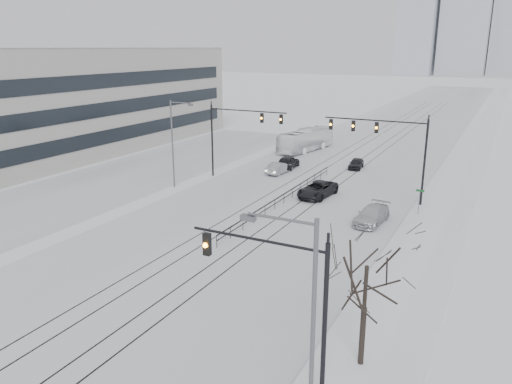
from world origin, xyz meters
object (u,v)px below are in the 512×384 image
at_px(box_truck, 306,140).
at_px(sedan_sb_outer, 279,168).
at_px(sedan_sb_inner, 288,162).
at_px(sedan_nb_right, 372,215).
at_px(traffic_mast_near, 288,293).
at_px(bare_tree, 366,277).
at_px(sedan_nb_far, 356,164).
at_px(sedan_nb_front, 318,190).

bearing_deg(box_truck, sedan_sb_outer, 109.80).
bearing_deg(box_truck, sedan_sb_inner, 111.51).
bearing_deg(sedan_nb_right, traffic_mast_near, -79.61).
distance_m(traffic_mast_near, box_truck, 51.29).
xyz_separation_m(bare_tree, sedan_sb_outer, (-18.40, 31.26, -3.82)).
distance_m(sedan_sb_outer, box_truck, 13.82).
relative_size(bare_tree, sedan_nb_far, 1.68).
height_order(sedan_sb_inner, sedan_nb_far, sedan_sb_inner).
xyz_separation_m(sedan_sb_inner, sedan_nb_right, (13.97, -14.68, -0.08)).
distance_m(bare_tree, sedan_sb_inner, 38.95).
relative_size(sedan_sb_inner, sedan_nb_far, 1.27).
height_order(traffic_mast_near, sedan_nb_right, traffic_mast_near).
height_order(bare_tree, sedan_sb_inner, bare_tree).
height_order(traffic_mast_near, box_truck, traffic_mast_near).
distance_m(bare_tree, sedan_nb_far, 39.63).
height_order(traffic_mast_near, sedan_nb_far, traffic_mast_near).
xyz_separation_m(traffic_mast_near, sedan_nb_far, (-8.79, 40.81, -3.95)).
xyz_separation_m(bare_tree, sedan_nb_right, (-4.54, 19.39, -3.79)).
height_order(sedan_sb_inner, sedan_sb_outer, sedan_sb_inner).
bearing_deg(sedan_sb_outer, sedan_sb_inner, -83.37).
xyz_separation_m(bare_tree, box_truck, (-20.54, 44.88, -2.97)).
height_order(sedan_nb_front, sedan_nb_right, sedan_nb_front).
distance_m(sedan_sb_inner, sedan_nb_right, 20.26).
bearing_deg(sedan_nb_right, box_truck, 127.09).
bearing_deg(bare_tree, sedan_sb_inner, 118.51).
bearing_deg(traffic_mast_near, box_truck, 110.74).
bearing_deg(sedan_sb_inner, sedan_sb_outer, 87.94).
bearing_deg(traffic_mast_near, sedan_nb_front, 107.69).
relative_size(sedan_sb_outer, box_truck, 0.37).
relative_size(bare_tree, sedan_sb_outer, 1.50).
relative_size(traffic_mast_near, sedan_nb_far, 1.93).
distance_m(sedan_sb_outer, sedan_nb_far, 9.73).
height_order(traffic_mast_near, sedan_sb_outer, traffic_mast_near).
bearing_deg(bare_tree, sedan_nb_front, 114.52).
bearing_deg(sedan_nb_front, sedan_sb_inner, 133.37).
xyz_separation_m(sedan_sb_inner, box_truck, (-2.03, 10.81, 0.74)).
bearing_deg(sedan_sb_inner, sedan_nb_right, 129.26).
distance_m(traffic_mast_near, bare_tree, 3.85).
bearing_deg(sedan_sb_inner, bare_tree, 114.18).
bearing_deg(sedan_nb_front, bare_tree, -59.62).
bearing_deg(box_truck, sedan_nb_front, 125.53).
xyz_separation_m(bare_tree, sedan_nb_front, (-11.20, 24.55, -3.75)).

